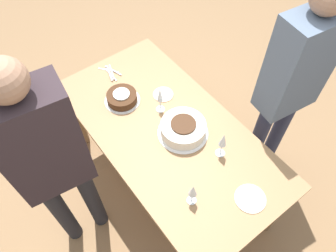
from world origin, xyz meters
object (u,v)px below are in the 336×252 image
object	(u,v)px
person_watching	(292,80)
wine_glass_far	(193,191)
cake_center_white	(183,129)
person_cutting	(49,158)
wine_glass_near	(223,141)
cake_front_chocolate	(122,98)
wine_glass_extra	(160,96)

from	to	relation	value
person_watching	wine_glass_far	bearing A→B (deg)	17.00
cake_center_white	person_cutting	xyz separation A→B (m)	(-0.14, -0.82, 0.27)
cake_center_white	person_watching	world-z (taller)	person_watching
wine_glass_near	cake_front_chocolate	bearing A→B (deg)	-160.75
wine_glass_extra	person_watching	bearing A→B (deg)	52.31
cake_front_chocolate	person_cutting	size ratio (longest dim) A/B	0.15
wine_glass_near	wine_glass_far	distance (m)	0.38
wine_glass_near	wine_glass_far	bearing A→B (deg)	-68.59
cake_center_white	wine_glass_far	size ratio (longest dim) A/B	1.80
cake_center_white	person_watching	distance (m)	0.77
wine_glass_far	person_cutting	size ratio (longest dim) A/B	0.11
cake_front_chocolate	wine_glass_far	xyz separation A→B (m)	(0.91, -0.09, 0.10)
wine_glass_near	person_watching	world-z (taller)	person_watching
cake_front_chocolate	person_watching	bearing A→B (deg)	48.37
cake_front_chocolate	person_cutting	xyz separation A→B (m)	(0.35, -0.65, 0.28)
person_watching	cake_front_chocolate	bearing A→B (deg)	-33.65
cake_center_white	wine_glass_far	xyz separation A→B (m)	(0.41, -0.27, 0.08)
wine_glass_near	person_cutting	world-z (taller)	person_cutting
wine_glass_far	person_watching	distance (m)	0.97
cake_center_white	wine_glass_extra	world-z (taller)	wine_glass_extra
person_watching	cake_center_white	bearing A→B (deg)	-13.44
cake_center_white	person_cutting	size ratio (longest dim) A/B	0.19
person_cutting	person_watching	xyz separation A→B (m)	(0.41, 1.50, -0.01)
cake_front_chocolate	person_watching	size ratio (longest dim) A/B	0.15
wine_glass_far	cake_front_chocolate	bearing A→B (deg)	174.29
wine_glass_near	wine_glass_far	size ratio (longest dim) A/B	1.14
cake_front_chocolate	person_watching	world-z (taller)	person_watching
cake_center_white	wine_glass_far	bearing A→B (deg)	-32.65
person_cutting	cake_center_white	bearing A→B (deg)	-2.50
wine_glass_far	wine_glass_extra	size ratio (longest dim) A/B	0.88
wine_glass_far	person_watching	bearing A→B (deg)	99.02
person_cutting	person_watching	size ratio (longest dim) A/B	1.01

